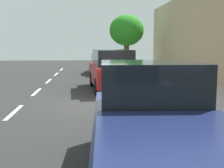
% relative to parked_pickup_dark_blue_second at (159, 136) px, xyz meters
% --- Properties ---
extents(ground, '(61.47, 61.47, 0.00)m').
position_rel_parked_pickup_dark_blue_second_xyz_m(ground, '(-0.81, 6.95, -0.90)').
color(ground, '#2A2A2A').
extents(sidewalk, '(4.45, 38.42, 0.15)m').
position_rel_parked_pickup_dark_blue_second_xyz_m(sidewalk, '(3.37, 6.95, -0.82)').
color(sidewalk, '#A59B9E').
rests_on(sidewalk, ground).
extents(curb_edge, '(0.16, 38.42, 0.15)m').
position_rel_parked_pickup_dark_blue_second_xyz_m(curb_edge, '(1.07, 6.95, -0.82)').
color(curb_edge, gray).
rests_on(curb_edge, ground).
extents(lane_stripe_centre, '(0.14, 35.80, 0.01)m').
position_rel_parked_pickup_dark_blue_second_xyz_m(lane_stripe_centre, '(-3.57, 5.64, -0.90)').
color(lane_stripe_centre, white).
rests_on(lane_stripe_centre, ground).
extents(lane_stripe_bike_edge, '(0.12, 38.42, 0.01)m').
position_rel_parked_pickup_dark_blue_second_xyz_m(lane_stripe_bike_edge, '(-0.40, 6.95, -0.90)').
color(lane_stripe_bike_edge, white).
rests_on(lane_stripe_bike_edge, ground).
extents(parked_pickup_dark_blue_second, '(2.20, 5.38, 1.95)m').
position_rel_parked_pickup_dark_blue_second_xyz_m(parked_pickup_dark_blue_second, '(0.00, 0.00, 0.00)').
color(parked_pickup_dark_blue_second, navy).
rests_on(parked_pickup_dark_blue_second, ground).
extents(parked_suv_red_mid, '(2.22, 4.82, 1.99)m').
position_rel_parked_pickup_dark_blue_second_xyz_m(parked_suv_red_mid, '(0.07, 10.23, 0.13)').
color(parked_suv_red_mid, maroon).
rests_on(parked_suv_red_mid, ground).
extents(parked_sedan_green_far, '(2.06, 4.51, 1.52)m').
position_rel_parked_pickup_dark_blue_second_xyz_m(parked_sedan_green_far, '(-0.04, 18.40, -0.15)').
color(parked_sedan_green_far, '#1E512D').
rests_on(parked_sedan_green_far, ground).
extents(bicycle_at_curb, '(1.20, 1.37, 0.79)m').
position_rel_parked_pickup_dark_blue_second_xyz_m(bicycle_at_curb, '(0.60, 5.34, -0.51)').
color(bicycle_at_curb, black).
rests_on(bicycle_at_curb, ground).
extents(cyclist_with_backpack, '(0.54, 0.55, 1.71)m').
position_rel_parked_pickup_dark_blue_second_xyz_m(cyclist_with_backpack, '(0.82, 4.88, 0.14)').
color(cyclist_with_backpack, '#C6B284').
rests_on(cyclist_with_backpack, ground).
extents(street_tree_mid_block, '(3.08, 3.08, 4.73)m').
position_rel_parked_pickup_dark_blue_second_xyz_m(street_tree_mid_block, '(2.32, 22.40, 2.55)').
color(street_tree_mid_block, brown).
rests_on(street_tree_mid_block, sidewalk).
extents(fire_hydrant, '(0.22, 0.22, 0.84)m').
position_rel_parked_pickup_dark_blue_second_xyz_m(fire_hydrant, '(1.50, 17.66, -0.32)').
color(fire_hydrant, red).
rests_on(fire_hydrant, sidewalk).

